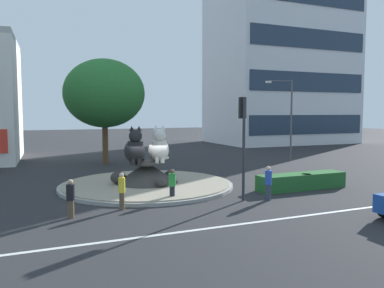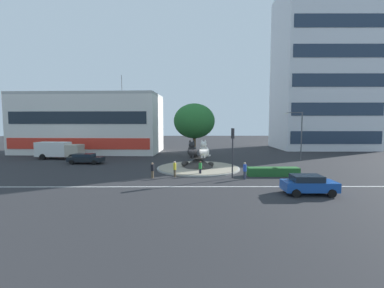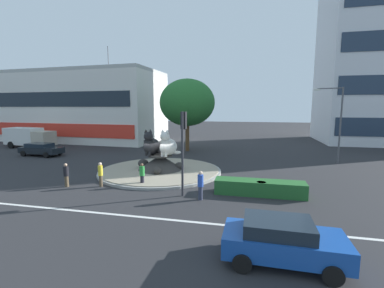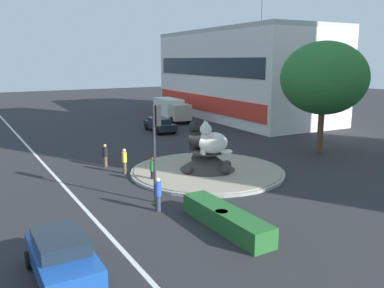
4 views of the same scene
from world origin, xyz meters
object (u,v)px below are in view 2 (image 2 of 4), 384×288
Objects in this scene: cat_statue_black at (192,151)px; pedestrian_green_shirt at (200,168)px; traffic_light_mast at (233,144)px; litter_bin at (275,172)px; cat_statue_white at (204,151)px; streetlight_arm at (300,132)px; pedestrian_yellow_shirt at (175,169)px; sedan_on_far_lane at (308,184)px; office_tower at (323,72)px; pedestrian_blue_shirt at (245,170)px; shophouse_block at (91,124)px; pedestrian_black_shirt at (152,170)px; delivery_box_truck at (59,150)px; broadleaf_tree_behind_island at (194,121)px; hatchback_near_shophouse at (86,158)px.

pedestrian_green_shirt is (0.84, -3.91, -1.42)m from cat_statue_black.
traffic_light_mast is 5.70× the size of litter_bin.
cat_statue_black is at bearing -77.39° from cat_statue_white.
cat_statue_white is 16.31m from streetlight_arm.
pedestrian_yellow_shirt is 12.88m from sedan_on_far_lane.
litter_bin is at bearing 73.40° from streetlight_arm.
pedestrian_blue_shirt is (-23.10, -31.02, -15.69)m from office_tower.
cat_statue_white reaches higher than cat_statue_black.
shophouse_block is at bearing -118.63° from cat_statue_white.
pedestrian_black_shirt is (-32.50, -30.50, -15.75)m from office_tower.
shophouse_block is 16.30× the size of pedestrian_black_shirt.
cat_statue_white is 27.92m from shophouse_block.
pedestrian_black_shirt is at bearing -34.14° from cat_statue_white.
office_tower reaches higher than delivery_box_truck.
traffic_light_mast is (2.64, -5.19, 1.31)m from cat_statue_white.
traffic_light_mast reaches higher than sedan_on_far_lane.
pedestrian_green_shirt is 1.76× the size of litter_bin.
pedestrian_black_shirt is 5.14m from pedestrian_green_shirt.
pedestrian_blue_shirt reaches higher than litter_bin.
shophouse_block is at bearing 159.89° from broadleaf_tree_behind_island.
cat_statue_white is 13.75m from sedan_on_far_lane.
cat_statue_black is 26.85m from shophouse_block.
streetlight_arm is 1.76× the size of sedan_on_far_lane.
hatchback_near_shophouse is 25.17m from litter_bin.
broadleaf_tree_behind_island is at bearing 1.10° from streetlight_arm.
broadleaf_tree_behind_island is 9.81× the size of litter_bin.
sedan_on_far_lane is (3.93, -5.55, -0.10)m from pedestrian_blue_shirt.
traffic_light_mast is 2.97× the size of pedestrian_blue_shirt.
pedestrian_black_shirt is 2.33m from pedestrian_yellow_shirt.
delivery_box_truck is at bearing 68.62° from traffic_light_mast.
cat_statue_white is at bearing 35.08° from traffic_light_mast.
sedan_on_far_lane is 0.57× the size of delivery_box_truck.
sedan_on_far_lane reaches higher than hatchback_near_shophouse.
office_tower is at bearing 125.06° from pedestrian_yellow_shirt.
office_tower is 8.02× the size of sedan_on_far_lane.
cat_statue_black is 0.45× the size of hatchback_near_shophouse.
sedan_on_far_lane reaches higher than litter_bin.
pedestrian_black_shirt is at bearing -16.63° from pedestrian_blue_shirt.
office_tower is 44.21m from sedan_on_far_lane.
office_tower is 4.61× the size of delivery_box_truck.
sedan_on_far_lane is 28.68m from hatchback_near_shophouse.
streetlight_arm is (14.59, 7.01, 2.00)m from cat_statue_white.
streetlight_arm is 19.03m from pedestrian_green_shirt.
pedestrian_blue_shirt reaches higher than hatchback_near_shophouse.
cat_statue_white is 0.30× the size of streetlight_arm.
broadleaf_tree_behind_island reaches higher than delivery_box_truck.
pedestrian_black_shirt is 0.33× the size of hatchback_near_shophouse.
sedan_on_far_lane is 4.60× the size of litter_bin.
cat_statue_black is at bearing 153.55° from litter_bin.
broadleaf_tree_behind_island is 5.23× the size of pedestrian_yellow_shirt.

